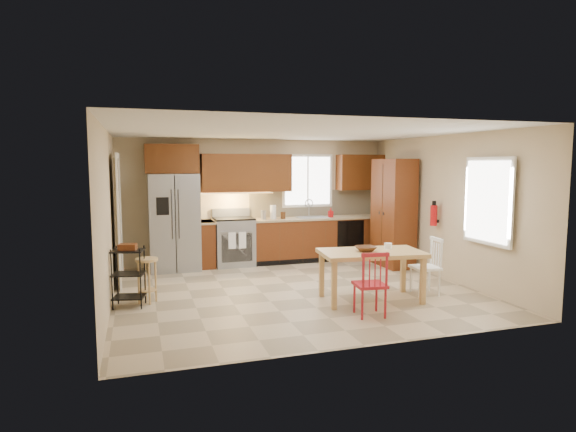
% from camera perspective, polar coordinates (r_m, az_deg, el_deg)
% --- Properties ---
extents(floor, '(5.50, 5.50, 0.00)m').
position_cam_1_polar(floor, '(7.75, 0.80, -8.79)').
color(floor, tan).
rests_on(floor, ground).
extents(ceiling, '(5.50, 5.00, 0.02)m').
position_cam_1_polar(ceiling, '(7.51, 0.83, 9.98)').
color(ceiling, silver).
rests_on(ceiling, ground).
extents(wall_back, '(5.50, 0.02, 2.50)m').
position_cam_1_polar(wall_back, '(9.92, -3.72, 1.82)').
color(wall_back, '#CCB793').
rests_on(wall_back, ground).
extents(wall_front, '(5.50, 0.02, 2.50)m').
position_cam_1_polar(wall_front, '(5.23, 9.44, -2.19)').
color(wall_front, '#CCB793').
rests_on(wall_front, ground).
extents(wall_left, '(0.02, 5.00, 2.50)m').
position_cam_1_polar(wall_left, '(7.16, -20.57, -0.25)').
color(wall_left, '#CCB793').
rests_on(wall_left, ground).
extents(wall_right, '(0.02, 5.00, 2.50)m').
position_cam_1_polar(wall_right, '(8.78, 18.11, 0.96)').
color(wall_right, '#CCB793').
rests_on(wall_right, ground).
extents(refrigerator, '(0.92, 0.75, 1.82)m').
position_cam_1_polar(refrigerator, '(9.32, -13.35, -0.71)').
color(refrigerator, gray).
rests_on(refrigerator, floor).
extents(range_stove, '(0.76, 0.63, 0.92)m').
position_cam_1_polar(range_stove, '(9.59, -6.43, -3.11)').
color(range_stove, gray).
rests_on(range_stove, floor).
extents(base_cabinet_narrow, '(0.30, 0.60, 0.90)m').
position_cam_1_polar(base_cabinet_narrow, '(9.52, -9.71, -3.29)').
color(base_cabinet_narrow, '#582910').
rests_on(base_cabinet_narrow, floor).
extents(base_cabinet_run, '(2.92, 0.60, 0.90)m').
position_cam_1_polar(base_cabinet_run, '(10.12, 3.84, -2.66)').
color(base_cabinet_run, '#582910').
rests_on(base_cabinet_run, floor).
extents(dishwasher, '(0.60, 0.02, 0.78)m').
position_cam_1_polar(dishwasher, '(10.07, 7.41, -2.74)').
color(dishwasher, black).
rests_on(dishwasher, floor).
extents(backsplash, '(2.92, 0.03, 0.55)m').
position_cam_1_polar(backsplash, '(10.30, 3.29, 1.57)').
color(backsplash, beige).
rests_on(backsplash, wall_back).
extents(upper_over_fridge, '(1.00, 0.35, 0.55)m').
position_cam_1_polar(upper_over_fridge, '(9.46, -13.62, 6.60)').
color(upper_over_fridge, '#5C2F0F').
rests_on(upper_over_fridge, wall_back).
extents(upper_left_block, '(1.80, 0.35, 0.75)m').
position_cam_1_polar(upper_left_block, '(9.67, -4.94, 5.11)').
color(upper_left_block, '#5C2F0F').
rests_on(upper_left_block, wall_back).
extents(upper_right_block, '(1.00, 0.35, 0.75)m').
position_cam_1_polar(upper_right_block, '(10.50, 8.55, 5.15)').
color(upper_right_block, '#5C2F0F').
rests_on(upper_right_block, wall_back).
extents(window_back, '(1.12, 0.04, 1.12)m').
position_cam_1_polar(window_back, '(10.20, 2.32, 4.20)').
color(window_back, white).
rests_on(window_back, wall_back).
extents(sink, '(0.62, 0.46, 0.16)m').
position_cam_1_polar(sink, '(10.00, 2.84, -0.39)').
color(sink, gray).
rests_on(sink, base_cabinet_run).
extents(undercab_glow, '(1.60, 0.30, 0.01)m').
position_cam_1_polar(undercab_glow, '(9.60, -6.64, 2.72)').
color(undercab_glow, '#FFBF66').
rests_on(undercab_glow, wall_back).
extents(soap_bottle, '(0.09, 0.09, 0.19)m').
position_cam_1_polar(soap_bottle, '(10.03, 5.08, 0.40)').
color(soap_bottle, '#B70C0F').
rests_on(soap_bottle, base_cabinet_run).
extents(paper_towel, '(0.12, 0.12, 0.28)m').
position_cam_1_polar(paper_towel, '(9.67, -1.78, 0.47)').
color(paper_towel, white).
rests_on(paper_towel, base_cabinet_run).
extents(canister_steel, '(0.11, 0.11, 0.18)m').
position_cam_1_polar(canister_steel, '(9.62, -2.92, 0.13)').
color(canister_steel, gray).
rests_on(canister_steel, base_cabinet_run).
extents(canister_wood, '(0.10, 0.10, 0.14)m').
position_cam_1_polar(canister_wood, '(9.70, -0.59, 0.07)').
color(canister_wood, '#512F15').
rests_on(canister_wood, base_cabinet_run).
extents(pantry, '(0.50, 0.95, 2.10)m').
position_cam_1_polar(pantry, '(9.63, 12.37, 0.37)').
color(pantry, '#582910').
rests_on(pantry, floor).
extents(fire_extinguisher, '(0.12, 0.12, 0.36)m').
position_cam_1_polar(fire_extinguisher, '(8.85, 16.88, 0.06)').
color(fire_extinguisher, '#B70C0F').
rests_on(fire_extinguisher, wall_right).
extents(window_right, '(0.04, 1.02, 1.32)m').
position_cam_1_polar(window_right, '(7.82, 22.64, 1.65)').
color(window_right, white).
rests_on(window_right, wall_right).
extents(doorway, '(0.04, 0.95, 2.10)m').
position_cam_1_polar(doorway, '(8.47, -19.52, -0.63)').
color(doorway, '#8C7A59').
rests_on(doorway, wall_left).
extents(dining_table, '(1.57, 1.00, 0.72)m').
position_cam_1_polar(dining_table, '(7.23, 9.79, -7.04)').
color(dining_table, tan).
rests_on(dining_table, floor).
extents(chair_red, '(0.45, 0.45, 0.87)m').
position_cam_1_polar(chair_red, '(6.50, 9.68, -7.88)').
color(chair_red, '#A91A24').
rests_on(chair_red, floor).
extents(chair_white, '(0.45, 0.45, 0.87)m').
position_cam_1_polar(chair_white, '(7.73, 15.94, -5.77)').
color(chair_white, white).
rests_on(chair_white, floor).
extents(table_bowl, '(0.33, 0.33, 0.07)m').
position_cam_1_polar(table_bowl, '(7.11, 9.19, -4.21)').
color(table_bowl, '#512F15').
rests_on(table_bowl, dining_table).
extents(table_jar, '(0.11, 0.11, 0.12)m').
position_cam_1_polar(table_jar, '(7.38, 11.76, -3.66)').
color(table_jar, white).
rests_on(table_jar, dining_table).
extents(bar_stool, '(0.39, 0.39, 0.65)m').
position_cam_1_polar(bar_stool, '(7.30, -16.34, -7.35)').
color(bar_stool, tan).
rests_on(bar_stool, floor).
extents(utility_cart, '(0.48, 0.41, 0.85)m').
position_cam_1_polar(utility_cart, '(7.16, -18.36, -6.89)').
color(utility_cart, black).
rests_on(utility_cart, floor).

